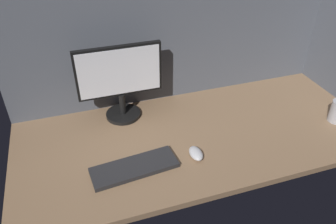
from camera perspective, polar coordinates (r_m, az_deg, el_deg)
name	(u,v)px	position (r cm, az deg, el deg)	size (l,w,h in cm)	color
ground_plane	(201,133)	(166.42, 5.72, -3.55)	(180.00, 80.00, 3.00)	#8C6B4C
cubicle_wall_back	(177,31)	(177.29, 1.63, 13.77)	(180.00, 5.00, 75.32)	#565B66
monitor	(120,79)	(165.46, -8.28, 5.62)	(42.40, 18.00, 38.88)	black
keyboard	(134,167)	(144.33, -5.81, -9.47)	(37.00, 13.00, 2.00)	#262628
mouse	(196,153)	(149.62, 4.83, -7.10)	(5.60, 9.60, 3.40)	silver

